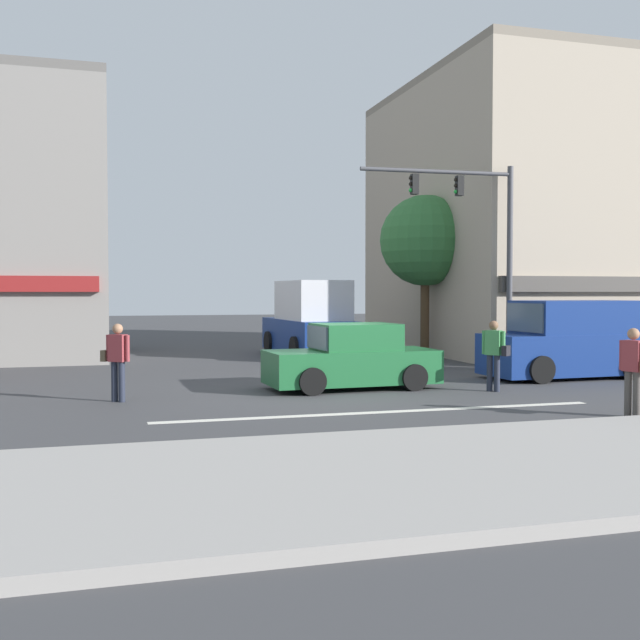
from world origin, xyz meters
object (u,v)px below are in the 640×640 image
(sedan_crossing_center, at_px, (352,359))
(utility_pole_far_right, at_px, (475,241))
(box_truck_parked_curbside, at_px, (310,322))
(street_tree, at_px, (425,241))
(van_crossing_leftbound, at_px, (570,341))
(pedestrian_foreground_with_bag, at_px, (634,367))
(pedestrian_far_side, at_px, (117,357))
(traffic_light_mast, at_px, (481,232))
(pedestrian_mid_crossing, at_px, (494,351))

(sedan_crossing_center, bearing_deg, utility_pole_far_right, 46.59)
(utility_pole_far_right, height_order, box_truck_parked_curbside, utility_pole_far_right)
(street_tree, xyz_separation_m, box_truck_parked_curbside, (-3.99, 1.24, -2.93))
(van_crossing_leftbound, relative_size, pedestrian_foreground_with_bag, 2.79)
(utility_pole_far_right, xyz_separation_m, van_crossing_leftbound, (-0.99, -7.31, -3.23))
(van_crossing_leftbound, bearing_deg, utility_pole_far_right, 82.30)
(street_tree, relative_size, pedestrian_foreground_with_bag, 3.50)
(van_crossing_leftbound, xyz_separation_m, sedan_crossing_center, (-6.45, -0.55, -0.29))
(pedestrian_far_side, bearing_deg, sedan_crossing_center, 6.77)
(pedestrian_far_side, bearing_deg, traffic_light_mast, 20.93)
(van_crossing_leftbound, distance_m, sedan_crossing_center, 6.48)
(traffic_light_mast, relative_size, pedestrian_mid_crossing, 3.71)
(pedestrian_mid_crossing, bearing_deg, van_crossing_leftbound, 29.96)
(utility_pole_far_right, relative_size, sedan_crossing_center, 1.96)
(box_truck_parked_curbside, xyz_separation_m, pedestrian_foreground_with_bag, (2.31, -14.46, -0.30))
(pedestrian_foreground_with_bag, xyz_separation_m, pedestrian_far_side, (-9.23, 4.74, 0.00))
(sedan_crossing_center, distance_m, pedestrian_foreground_with_bag, 6.56)
(box_truck_parked_curbside, bearing_deg, sedan_crossing_center, -98.86)
(traffic_light_mast, relative_size, pedestrian_far_side, 3.71)
(street_tree, relative_size, sedan_crossing_center, 1.40)
(pedestrian_mid_crossing, bearing_deg, traffic_light_mast, 65.39)
(traffic_light_mast, height_order, pedestrian_far_side, traffic_light_mast)
(box_truck_parked_curbside, bearing_deg, traffic_light_mast, -55.23)
(van_crossing_leftbound, bearing_deg, pedestrian_mid_crossing, -150.04)
(traffic_light_mast, distance_m, pedestrian_far_side, 12.00)
(street_tree, distance_m, sedan_crossing_center, 10.12)
(pedestrian_foreground_with_bag, height_order, pedestrian_mid_crossing, same)
(traffic_light_mast, height_order, van_crossing_leftbound, traffic_light_mast)
(sedan_crossing_center, bearing_deg, van_crossing_leftbound, 4.90)
(pedestrian_foreground_with_bag, bearing_deg, utility_pole_far_right, 74.35)
(sedan_crossing_center, relative_size, pedestrian_foreground_with_bag, 2.50)
(traffic_light_mast, xyz_separation_m, van_crossing_leftbound, (1.16, -2.92, -3.17))
(box_truck_parked_curbside, xyz_separation_m, pedestrian_far_side, (-6.92, -9.72, -0.30))
(utility_pole_far_right, distance_m, van_crossing_leftbound, 8.05)
(sedan_crossing_center, xyz_separation_m, pedestrian_far_side, (-5.51, -0.65, 0.24))
(traffic_light_mast, bearing_deg, pedestrian_far_side, -159.07)
(traffic_light_mast, bearing_deg, utility_pole_far_right, 63.90)
(pedestrian_far_side, bearing_deg, van_crossing_leftbound, 5.76)
(pedestrian_foreground_with_bag, distance_m, pedestrian_far_side, 10.38)
(traffic_light_mast, relative_size, sedan_crossing_center, 1.49)
(traffic_light_mast, bearing_deg, street_tree, 88.49)
(utility_pole_far_right, height_order, van_crossing_leftbound, utility_pole_far_right)
(utility_pole_far_right, height_order, sedan_crossing_center, utility_pole_far_right)
(box_truck_parked_curbside, distance_m, pedestrian_foreground_with_bag, 14.65)
(van_crossing_leftbound, relative_size, pedestrian_far_side, 2.79)
(box_truck_parked_curbside, bearing_deg, van_crossing_leftbound, -59.37)
(sedan_crossing_center, relative_size, pedestrian_mid_crossing, 2.50)
(sedan_crossing_center, xyz_separation_m, pedestrian_foreground_with_bag, (3.72, -5.40, 0.24))
(utility_pole_far_right, distance_m, traffic_light_mast, 4.89)
(utility_pole_far_right, height_order, pedestrian_foreground_with_bag, utility_pole_far_right)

